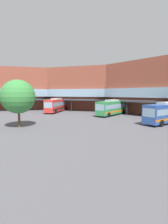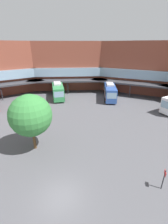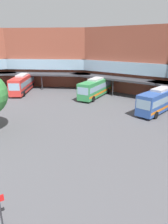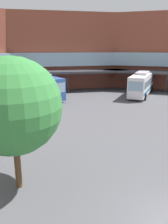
{
  "view_description": "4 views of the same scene",
  "coord_description": "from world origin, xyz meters",
  "px_view_note": "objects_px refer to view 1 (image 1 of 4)",
  "views": [
    {
      "loc": [
        21.57,
        3.12,
        5.32
      ],
      "look_at": [
        -1.85,
        16.01,
        2.29
      ],
      "focal_mm": 26.25,
      "sensor_mm": 36.0,
      "label": 1
    },
    {
      "loc": [
        3.89,
        -9.36,
        12.77
      ],
      "look_at": [
        -0.99,
        16.63,
        1.33
      ],
      "focal_mm": 24.92,
      "sensor_mm": 36.0,
      "label": 2
    },
    {
      "loc": [
        20.07,
        0.25,
        10.74
      ],
      "look_at": [
        0.68,
        16.36,
        2.16
      ],
      "focal_mm": 33.24,
      "sensor_mm": 36.0,
      "label": 3
    },
    {
      "loc": [
        -8.04,
        -6.22,
        7.92
      ],
      "look_at": [
        2.83,
        14.82,
        1.36
      ],
      "focal_mm": 38.45,
      "sensor_mm": 36.0,
      "label": 4
    }
  ],
  "objects_px": {
    "bus_2": "(57,105)",
    "plaza_tree": "(18,97)",
    "bus_1": "(167,113)",
    "bus_3": "(112,107)"
  },
  "relations": [
    {
      "from": "bus_3",
      "to": "bus_1",
      "type": "bearing_deg",
      "value": 74.42
    },
    {
      "from": "bus_1",
      "to": "bus_3",
      "type": "distance_m",
      "value": 13.57
    },
    {
      "from": "bus_2",
      "to": "plaza_tree",
      "type": "distance_m",
      "value": 22.04
    },
    {
      "from": "bus_1",
      "to": "bus_3",
      "type": "height_order",
      "value": "bus_1"
    },
    {
      "from": "bus_2",
      "to": "plaza_tree",
      "type": "height_order",
      "value": "plaza_tree"
    },
    {
      "from": "bus_1",
      "to": "plaza_tree",
      "type": "distance_m",
      "value": 25.51
    },
    {
      "from": "bus_1",
      "to": "bus_2",
      "type": "bearing_deg",
      "value": -74.02
    },
    {
      "from": "bus_2",
      "to": "plaza_tree",
      "type": "xyz_separation_m",
      "value": [
        17.94,
        -12.5,
        2.81
      ]
    },
    {
      "from": "plaza_tree",
      "to": "bus_3",
      "type": "bearing_deg",
      "value": 101.58
    },
    {
      "from": "bus_2",
      "to": "plaza_tree",
      "type": "relative_size",
      "value": 1.45
    }
  ]
}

